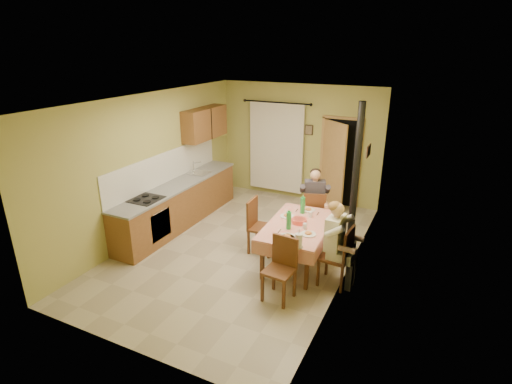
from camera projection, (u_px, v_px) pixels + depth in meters
The scene contains 17 objects.
floor at pixel (242, 248), 7.61m from camera, with size 4.00×6.00×0.01m, color tan.
room_shell at pixel (241, 156), 6.97m from camera, with size 4.04×6.04×2.82m.
kitchen_run at pixel (179, 203), 8.47m from camera, with size 0.64×3.64×1.56m.
upper_cabinets at pixel (205, 123), 9.10m from camera, with size 0.35×1.40×0.70m, color brown.
curtain at pixel (276, 147), 9.84m from camera, with size 1.70×0.07×2.22m.
doorway at pixel (337, 164), 9.23m from camera, with size 0.96×0.57×2.15m.
dining_table at pixel (297, 244), 6.96m from camera, with size 1.11×1.75×0.76m.
tableware at pixel (298, 223), 6.71m from camera, with size 0.82×1.61×0.33m.
chair_far at pixel (313, 224), 7.95m from camera, with size 0.55×0.55×0.99m.
chair_near at pixel (279, 282), 6.02m from camera, with size 0.45×0.45×0.98m.
chair_right at pixel (335, 268), 6.39m from camera, with size 0.48×0.48×1.01m.
chair_left at pixel (262, 237), 7.41m from camera, with size 0.48×0.48×1.02m.
man_far at pixel (315, 196), 7.76m from camera, with size 0.65×0.58×1.39m.
man_right at pixel (337, 235), 6.19m from camera, with size 0.48×0.60×1.39m.
stove_flue at pixel (353, 204), 6.98m from camera, with size 0.24×0.24×2.80m.
picture_back at pixel (309, 130), 9.40m from camera, with size 0.19×0.03×0.23m, color black.
picture_right at pixel (369, 151), 7.17m from camera, with size 0.03×0.31×0.21m, color brown.
Camera 1 is at (3.18, -5.96, 3.67)m, focal length 28.00 mm.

